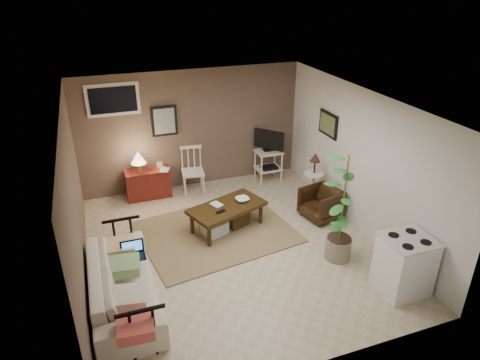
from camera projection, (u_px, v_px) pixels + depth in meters
name	position (u px, v px, depth m)	size (l,w,h in m)	color
floor	(233.00, 247.00, 6.97)	(5.00, 5.00, 0.00)	#C1B293
art_back	(164.00, 121.00, 8.26)	(0.50, 0.03, 0.60)	black
art_right	(328.00, 124.00, 7.87)	(0.03, 0.60, 0.45)	black
window	(113.00, 100.00, 7.77)	(0.96, 0.03, 0.60)	silver
rug	(216.00, 232.00, 7.36)	(2.47, 1.98, 0.02)	#918054
coffee_table	(227.00, 216.00, 7.34)	(1.44, 1.06, 0.49)	#3A270F
sofa	(122.00, 277.00, 5.64)	(2.10, 0.61, 0.82)	white
sofa_pillows	(127.00, 282.00, 5.41)	(0.40, 2.00, 0.14)	beige
sofa_end_rails	(132.00, 279.00, 5.70)	(0.57, 2.10, 0.71)	black
laptop	(133.00, 251.00, 5.95)	(0.32, 0.24, 0.22)	black
red_console	(147.00, 181.00, 8.39)	(0.86, 0.38, 0.99)	maroon
spindle_chair	(193.00, 172.00, 8.53)	(0.48, 0.48, 0.94)	silver
tv_stand	(269.00, 154.00, 8.98)	(0.53, 0.54, 1.12)	silver
side_table	(314.00, 172.00, 8.07)	(0.39, 0.39, 1.03)	silver
armchair	(321.00, 202.00, 7.68)	(0.61, 0.57, 0.63)	black
potted_plant	(343.00, 205.00, 6.30)	(0.44, 0.44, 1.77)	gray
stove	(404.00, 264.00, 5.87)	(0.65, 0.60, 0.85)	white
bowl	(242.00, 195.00, 7.37)	(0.23, 0.06, 0.23)	#3A270F
book_table	(213.00, 201.00, 7.20)	(0.15, 0.02, 0.21)	#3A270F
book_console	(160.00, 165.00, 8.26)	(0.17, 0.02, 0.23)	#3A270F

